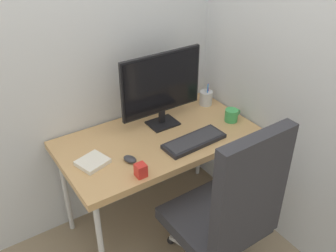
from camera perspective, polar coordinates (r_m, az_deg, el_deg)
ground_plane at (r=2.81m, az=-1.31°, el=-13.82°), size 8.00×8.00×0.00m
wall_back at (r=2.36m, az=-6.63°, el=16.61°), size 2.61×0.04×2.80m
wall_side_right at (r=2.31m, az=15.12°, el=15.42°), size 0.04×2.05×2.80m
desk at (r=2.38m, az=-1.51°, el=-2.59°), size 1.22×0.66×0.72m
office_chair at (r=2.09m, az=9.21°, el=-12.52°), size 0.60×0.63×1.11m
monitor at (r=2.35m, az=-0.96°, el=6.04°), size 0.55×0.15×0.48m
keyboard at (r=2.29m, az=3.94°, el=-2.26°), size 0.40×0.17×0.03m
mouse at (r=2.15m, az=-5.73°, el=-4.97°), size 0.08×0.10×0.03m
pen_holder at (r=2.70m, az=5.72°, el=4.24°), size 0.09×0.09×0.16m
notebook at (r=2.16m, az=-11.25°, el=-5.32°), size 0.19×0.18×0.03m
coffee_mug at (r=2.53m, az=9.51°, el=1.61°), size 0.12×0.09×0.08m
desk_clamp_accessory at (r=2.03m, az=-4.10°, el=-6.66°), size 0.06×0.06×0.08m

